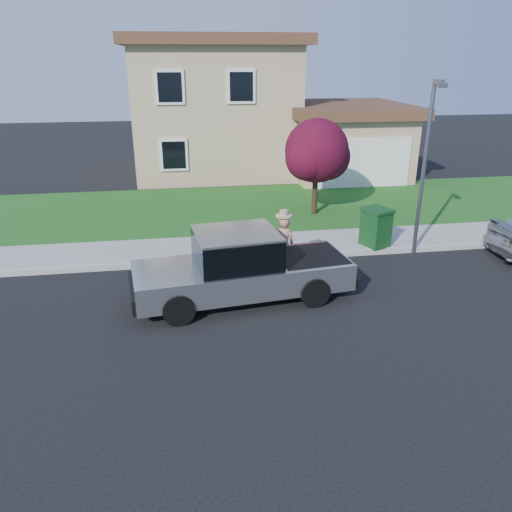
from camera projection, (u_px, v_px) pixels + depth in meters
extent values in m
plane|color=black|center=(266.00, 304.00, 12.75)|extent=(80.00, 80.00, 0.00)
cube|color=gray|center=(281.00, 258.00, 15.52)|extent=(40.00, 0.20, 0.12)
cube|color=gray|center=(275.00, 245.00, 16.53)|extent=(40.00, 2.00, 0.15)
cube|color=#134415|center=(254.00, 208.00, 20.66)|extent=(40.00, 7.00, 0.10)
cube|color=tan|center=(213.00, 109.00, 27.13)|extent=(8.00, 9.00, 6.40)
cube|color=tan|center=(343.00, 145.00, 25.90)|extent=(5.50, 6.00, 3.20)
cube|color=white|center=(363.00, 163.00, 23.27)|extent=(4.60, 0.12, 2.30)
cube|color=#4C2D1E|center=(211.00, 41.00, 25.86)|extent=(8.80, 9.80, 0.50)
cube|color=#4C2D1E|center=(345.00, 109.00, 25.23)|extent=(6.20, 6.80, 0.50)
cube|color=white|center=(170.00, 87.00, 22.13)|extent=(1.30, 0.10, 1.50)
cube|color=white|center=(241.00, 86.00, 22.58)|extent=(1.30, 0.10, 1.50)
cube|color=black|center=(174.00, 155.00, 23.25)|extent=(1.30, 0.10, 1.50)
cylinder|color=black|center=(178.00, 309.00, 11.67)|extent=(0.80, 0.38, 0.77)
cylinder|color=black|center=(170.00, 279.00, 13.25)|extent=(0.80, 0.38, 0.77)
cylinder|color=black|center=(314.00, 292.00, 12.53)|extent=(0.80, 0.38, 0.77)
cylinder|color=black|center=(291.00, 266.00, 14.11)|extent=(0.80, 0.38, 0.77)
cube|color=#B2B5BA|center=(242.00, 275.00, 12.80)|extent=(5.67, 2.57, 0.69)
cube|color=black|center=(237.00, 249.00, 12.49)|extent=(2.22, 2.02, 0.82)
cube|color=#B2B5BA|center=(236.00, 233.00, 12.33)|extent=(2.22, 2.02, 0.08)
cube|color=black|center=(309.00, 256.00, 13.14)|extent=(1.91, 1.83, 0.06)
cube|color=black|center=(133.00, 293.00, 12.15)|extent=(0.34, 1.83, 0.38)
cube|color=black|center=(341.00, 270.00, 13.57)|extent=(0.34, 1.83, 0.24)
cube|color=black|center=(199.00, 242.00, 13.26)|extent=(0.14, 0.22, 0.17)
imported|color=tan|center=(283.00, 246.00, 14.18)|extent=(0.67, 0.46, 1.76)
cylinder|color=tan|center=(284.00, 215.00, 13.85)|extent=(0.47, 0.47, 0.05)
cylinder|color=tan|center=(284.00, 213.00, 13.82)|extent=(0.23, 0.23, 0.16)
cylinder|color=black|center=(315.00, 193.00, 19.42)|extent=(0.21, 0.21, 1.68)
sphere|color=#490F21|center=(317.00, 151.00, 18.82)|extent=(2.41, 2.41, 2.41)
sphere|color=#490F21|center=(327.00, 157.00, 19.30)|extent=(1.78, 1.78, 1.78)
sphere|color=#490F21|center=(308.00, 158.00, 18.55)|extent=(1.68, 1.68, 1.68)
cube|color=#0F3A15|center=(376.00, 228.00, 16.09)|extent=(0.93, 1.00, 1.14)
cube|color=#0F3A15|center=(377.00, 210.00, 15.86)|extent=(1.02, 1.09, 0.09)
cylinder|color=slate|center=(423.00, 173.00, 15.04)|extent=(0.13, 0.13, 5.23)
cube|color=slate|center=(439.00, 82.00, 13.82)|extent=(0.18, 0.58, 0.13)
cube|color=slate|center=(442.00, 85.00, 13.61)|extent=(0.28, 0.21, 0.13)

